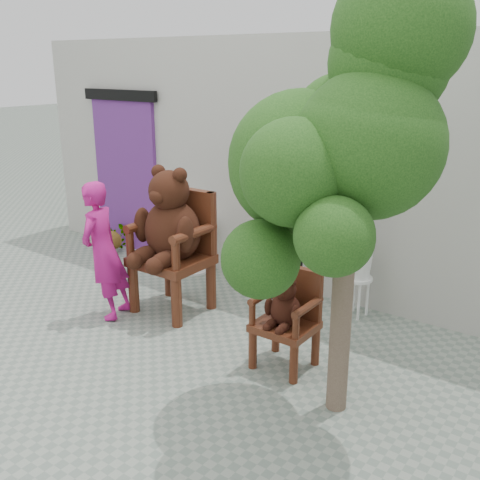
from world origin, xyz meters
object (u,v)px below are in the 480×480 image
at_px(chair_big, 172,231).
at_px(stool_bucket, 359,261).
at_px(display_stand, 288,250).
at_px(tree, 346,126).
at_px(chair_small, 287,311).
at_px(cafe_table, 192,240).
at_px(person, 104,251).

xyz_separation_m(chair_big, stool_bucket, (1.75, 1.05, -0.29)).
distance_m(display_stand, tree, 2.83).
height_order(chair_small, cafe_table, chair_small).
bearing_deg(cafe_table, chair_small, -30.60).
bearing_deg(stool_bucket, chair_small, -92.95).
xyz_separation_m(cafe_table, tree, (2.96, -1.74, 1.82)).
relative_size(person, display_stand, 0.99).
height_order(person, display_stand, display_stand).
bearing_deg(cafe_table, chair_big, -59.25).
xyz_separation_m(person, display_stand, (1.35, 1.60, -0.16)).
bearing_deg(tree, person, 177.29).
xyz_separation_m(chair_big, cafe_table, (-0.63, 1.06, -0.49)).
xyz_separation_m(chair_big, tree, (2.33, -0.68, 1.33)).
distance_m(person, tree, 3.21).
bearing_deg(tree, chair_big, 163.65).
xyz_separation_m(chair_big, display_stand, (0.85, 1.05, -0.35)).
distance_m(chair_big, person, 0.76).
xyz_separation_m(person, cafe_table, (-0.14, 1.61, -0.31)).
distance_m(chair_big, cafe_table, 1.32).
bearing_deg(display_stand, chair_small, -57.58).
distance_m(cafe_table, tree, 3.89).
bearing_deg(chair_big, cafe_table, 120.75).
bearing_deg(stool_bucket, person, -144.37).
distance_m(stool_bucket, tree, 2.45).
bearing_deg(stool_bucket, display_stand, -179.95).
height_order(chair_big, cafe_table, chair_big).
bearing_deg(tree, chair_small, 150.00).
height_order(chair_big, display_stand, chair_big).
xyz_separation_m(chair_small, cafe_table, (-2.31, 1.36, -0.10)).
bearing_deg(tree, display_stand, 130.36).
relative_size(cafe_table, tree, 0.21).
height_order(chair_small, person, person).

